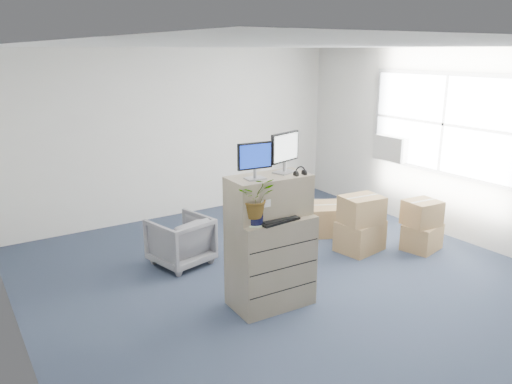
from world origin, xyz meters
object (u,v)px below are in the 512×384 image
at_px(monitor_left, 255,159).
at_px(monitor_right, 285,150).
at_px(potted_plant, 255,203).
at_px(keyboard, 278,220).
at_px(water_bottle, 270,204).
at_px(filing_cabinet_lower, 271,261).
at_px(office_chair, 180,238).

bearing_deg(monitor_left, monitor_right, 12.79).
xyz_separation_m(monitor_right, potted_plant, (-0.51, -0.19, -0.45)).
height_order(keyboard, water_bottle, water_bottle).
bearing_deg(water_bottle, potted_plant, -147.79).
distance_m(monitor_left, water_bottle, 0.59).
height_order(filing_cabinet_lower, monitor_left, monitor_left).
relative_size(keyboard, potted_plant, 0.92).
height_order(monitor_left, keyboard, monitor_left).
distance_m(monitor_right, keyboard, 0.76).
xyz_separation_m(monitor_right, keyboard, (-0.25, -0.24, -0.68)).
distance_m(water_bottle, potted_plant, 0.40).
xyz_separation_m(monitor_left, monitor_right, (0.42, 0.06, 0.03)).
xyz_separation_m(keyboard, potted_plant, (-0.26, 0.04, 0.22)).
distance_m(filing_cabinet_lower, office_chair, 1.60).
bearing_deg(office_chair, water_bottle, 92.88).
bearing_deg(keyboard, monitor_right, 37.46).
xyz_separation_m(monitor_left, keyboard, (0.17, -0.18, -0.65)).
bearing_deg(monitor_right, monitor_left, 170.34).
height_order(monitor_left, monitor_right, monitor_right).
bearing_deg(filing_cabinet_lower, water_bottle, 67.38).
bearing_deg(keyboard, monitor_left, 126.61).
height_order(filing_cabinet_lower, water_bottle, water_bottle).
relative_size(filing_cabinet_lower, monitor_right, 2.33).
bearing_deg(filing_cabinet_lower, office_chair, 106.25).
height_order(water_bottle, potted_plant, potted_plant).
relative_size(monitor_left, keyboard, 0.83).
relative_size(monitor_left, water_bottle, 1.67).
bearing_deg(water_bottle, office_chair, 106.27).
distance_m(monitor_right, office_chair, 2.10).
distance_m(monitor_left, office_chair, 2.04).
xyz_separation_m(monitor_left, potted_plant, (-0.09, -0.14, -0.42)).
xyz_separation_m(potted_plant, office_chair, (-0.10, 1.66, -0.91)).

